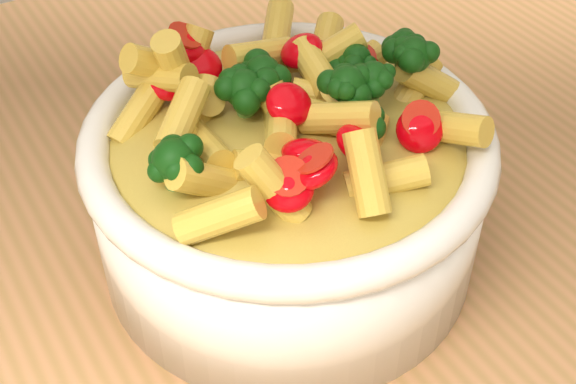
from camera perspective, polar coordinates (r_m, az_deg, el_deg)
table at (r=0.63m, az=-2.52°, el=-9.24°), size 1.20×0.80×0.90m
serving_bowl at (r=0.50m, az=0.00°, el=0.11°), size 0.25×0.25×0.11m
pasta_salad at (r=0.46m, az=0.00°, el=6.25°), size 0.20×0.20×0.04m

